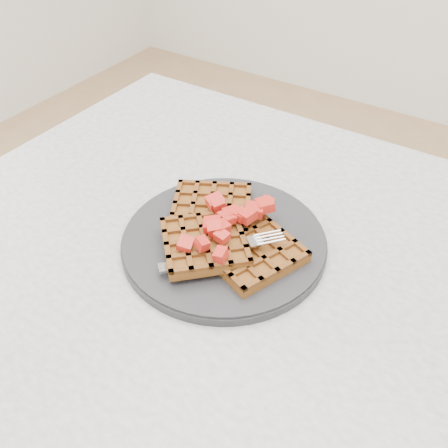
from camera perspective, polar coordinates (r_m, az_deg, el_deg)
name	(u,v)px	position (r m, az deg, el deg)	size (l,w,h in m)	color
table	(305,339)	(0.76, 9.28, -12.82)	(1.20, 0.80, 0.75)	silver
plate	(224,241)	(0.71, 0.00, -1.97)	(0.29, 0.29, 0.02)	#232326
waffles	(223,232)	(0.69, -0.16, -0.98)	(0.25, 0.23, 0.03)	brown
strawberry_pile	(224,216)	(0.68, 0.00, 0.90)	(0.15, 0.15, 0.02)	#A60B06
fork	(231,256)	(0.66, 0.83, -3.73)	(0.02, 0.18, 0.02)	silver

